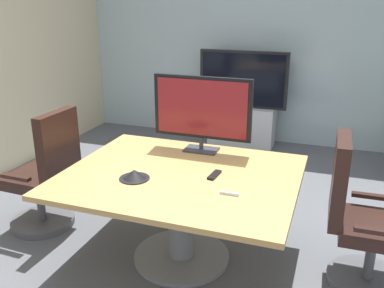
# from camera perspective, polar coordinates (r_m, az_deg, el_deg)

# --- Properties ---
(ground_plane) EXTENTS (7.18, 7.18, 0.00)m
(ground_plane) POSITION_cam_1_polar(r_m,az_deg,el_deg) (3.56, -0.78, -14.22)
(ground_plane) COLOR #515459
(wall_back_glass_partition) EXTENTS (5.25, 0.10, 2.66)m
(wall_back_glass_partition) POSITION_cam_1_polar(r_m,az_deg,el_deg) (5.99, 9.76, 12.93)
(wall_back_glass_partition) COLOR #9EB2B7
(wall_back_glass_partition) RESTS_ON ground
(conference_table) EXTENTS (1.72, 1.40, 0.73)m
(conference_table) POSITION_cam_1_polar(r_m,az_deg,el_deg) (3.20, -1.52, -6.95)
(conference_table) COLOR #B2894C
(conference_table) RESTS_ON ground
(office_chair_left) EXTENTS (0.60, 0.58, 1.09)m
(office_chair_left) POSITION_cam_1_polar(r_m,az_deg,el_deg) (3.89, -19.22, -4.69)
(office_chair_left) COLOR #4C4C51
(office_chair_left) RESTS_ON ground
(office_chair_right) EXTENTS (0.60, 0.58, 1.09)m
(office_chair_right) POSITION_cam_1_polar(r_m,az_deg,el_deg) (3.20, 21.89, -10.38)
(office_chair_right) COLOR #4C4C51
(office_chair_right) RESTS_ON ground
(tv_monitor) EXTENTS (0.84, 0.18, 0.64)m
(tv_monitor) POSITION_cam_1_polar(r_m,az_deg,el_deg) (3.48, 1.36, 4.69)
(tv_monitor) COLOR #333338
(tv_monitor) RESTS_ON conference_table
(wall_display_unit) EXTENTS (1.20, 0.36, 1.31)m
(wall_display_unit) POSITION_cam_1_polar(r_m,az_deg,el_deg) (5.85, 6.81, 4.07)
(wall_display_unit) COLOR #B7BABC
(wall_display_unit) RESTS_ON ground
(conference_phone) EXTENTS (0.22, 0.22, 0.07)m
(conference_phone) POSITION_cam_1_polar(r_m,az_deg,el_deg) (3.05, -7.86, -4.18)
(conference_phone) COLOR black
(conference_phone) RESTS_ON conference_table
(remote_control) EXTENTS (0.07, 0.17, 0.02)m
(remote_control) POSITION_cam_1_polar(r_m,az_deg,el_deg) (3.08, 3.07, -4.22)
(remote_control) COLOR black
(remote_control) RESTS_ON conference_table
(whiteboard_marker) EXTENTS (0.13, 0.02, 0.02)m
(whiteboard_marker) POSITION_cam_1_polar(r_m,az_deg,el_deg) (2.80, 5.10, -6.72)
(whiteboard_marker) COLOR silver
(whiteboard_marker) RESTS_ON conference_table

